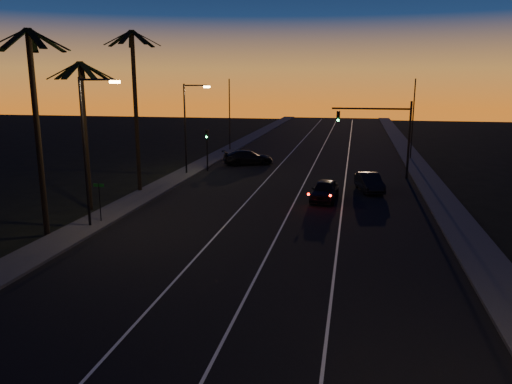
% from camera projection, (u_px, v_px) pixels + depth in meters
% --- Properties ---
extents(road, '(20.00, 170.00, 0.01)m').
position_uv_depth(road, '(290.00, 198.00, 38.01)').
color(road, black).
rests_on(road, ground).
extents(sidewalk_left, '(2.40, 170.00, 0.16)m').
position_uv_depth(sidewalk_left, '(152.00, 191.00, 40.12)').
color(sidewalk_left, '#353533').
rests_on(sidewalk_left, ground).
extents(sidewalk_right, '(2.40, 170.00, 0.16)m').
position_uv_depth(sidewalk_right, '(444.00, 204.00, 35.87)').
color(sidewalk_right, '#353533').
rests_on(sidewalk_right, ground).
extents(lane_stripe_left, '(0.12, 160.00, 0.01)m').
position_uv_depth(lane_stripe_left, '(251.00, 197.00, 38.58)').
color(lane_stripe_left, silver).
rests_on(lane_stripe_left, road).
extents(lane_stripe_mid, '(0.12, 160.00, 0.01)m').
position_uv_depth(lane_stripe_mid, '(296.00, 199.00, 37.91)').
color(lane_stripe_mid, silver).
rests_on(lane_stripe_mid, road).
extents(lane_stripe_right, '(0.12, 160.00, 0.01)m').
position_uv_depth(lane_stripe_right, '(343.00, 201.00, 37.25)').
color(lane_stripe_right, silver).
rests_on(lane_stripe_right, road).
extents(palm_near, '(4.25, 4.16, 11.53)m').
position_uv_depth(palm_near, '(36.00, 113.00, 27.37)').
color(palm_near, black).
rests_on(palm_near, ground).
extents(palm_mid, '(4.25, 4.16, 10.03)m').
position_uv_depth(palm_mid, '(84.00, 119.00, 33.41)').
color(palm_mid, black).
rests_on(palm_mid, ground).
extents(palm_far, '(4.25, 4.16, 12.53)m').
position_uv_depth(palm_far, '(135.00, 96.00, 38.66)').
color(palm_far, black).
rests_on(palm_far, ground).
extents(streetlight_left_near, '(2.55, 0.26, 9.00)m').
position_uv_depth(streetlight_left_near, '(88.00, 141.00, 29.31)').
color(streetlight_left_near, black).
rests_on(streetlight_left_near, ground).
extents(streetlight_left_far, '(2.55, 0.26, 8.50)m').
position_uv_depth(streetlight_left_far, '(188.00, 121.00, 46.59)').
color(streetlight_left_far, black).
rests_on(streetlight_left_far, ground).
extents(street_sign, '(0.70, 0.06, 2.60)m').
position_uv_depth(street_sign, '(100.00, 198.00, 31.09)').
color(street_sign, black).
rests_on(street_sign, ground).
extents(signal_mast, '(7.10, 0.41, 7.00)m').
position_uv_depth(signal_mast, '(383.00, 126.00, 45.17)').
color(signal_mast, black).
rests_on(signal_mast, ground).
extents(signal_post, '(0.28, 0.37, 4.20)m').
position_uv_depth(signal_post, '(207.00, 142.00, 48.74)').
color(signal_post, black).
rests_on(signal_post, ground).
extents(far_pole_left, '(0.14, 0.14, 9.00)m').
position_uv_depth(far_pole_left, '(230.00, 115.00, 63.04)').
color(far_pole_left, black).
rests_on(far_pole_left, ground).
extents(far_pole_right, '(0.14, 0.14, 9.00)m').
position_uv_depth(far_pole_right, '(413.00, 120.00, 55.99)').
color(far_pole_right, black).
rests_on(far_pole_right, ground).
extents(lead_car, '(2.16, 5.12, 1.53)m').
position_uv_depth(lead_car, '(325.00, 190.00, 37.25)').
color(lead_car, black).
rests_on(lead_car, road).
extents(right_car, '(2.52, 4.65, 1.46)m').
position_uv_depth(right_car, '(369.00, 182.00, 40.33)').
color(right_car, black).
rests_on(right_car, road).
extents(cross_car, '(5.77, 4.21, 1.55)m').
position_uv_depth(cross_car, '(248.00, 157.00, 53.06)').
color(cross_car, black).
rests_on(cross_car, road).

